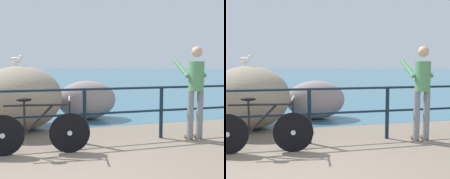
% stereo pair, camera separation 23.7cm
% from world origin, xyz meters
% --- Properties ---
extents(ground_plane, '(120.00, 120.00, 0.10)m').
position_xyz_m(ground_plane, '(0.00, 20.00, -0.05)').
color(ground_plane, '#756656').
extents(sea_surface, '(120.00, 90.00, 0.01)m').
position_xyz_m(sea_surface, '(0.00, 47.89, 0.00)').
color(sea_surface, '#38667A').
rests_on(sea_surface, ground_plane).
extents(promenade_railing, '(7.62, 0.07, 1.02)m').
position_xyz_m(promenade_railing, '(0.00, 1.70, 0.64)').
color(promenade_railing, black).
rests_on(promenade_railing, ground_plane).
extents(bicycle, '(1.69, 0.48, 0.92)m').
position_xyz_m(bicycle, '(-0.07, 1.35, 0.39)').
color(bicycle, black).
rests_on(bicycle, ground_plane).
extents(person_at_railing, '(0.45, 0.64, 1.78)m').
position_xyz_m(person_at_railing, '(2.83, 1.42, 0.99)').
color(person_at_railing, slate).
rests_on(person_at_railing, ground_plane).
extents(breakwater_boulder_main, '(1.80, 1.75, 1.41)m').
position_xyz_m(breakwater_boulder_main, '(-0.43, 3.14, 0.71)').
color(breakwater_boulder_main, gray).
rests_on(breakwater_boulder_main, ground).
extents(breakwater_boulder_right, '(1.55, 0.97, 1.02)m').
position_xyz_m(breakwater_boulder_right, '(1.17, 3.86, 0.51)').
color(breakwater_boulder_right, gray).
rests_on(breakwater_boulder_right, ground).
extents(seagull, '(0.33, 0.23, 0.23)m').
position_xyz_m(seagull, '(-0.51, 3.20, 1.55)').
color(seagull, gold).
rests_on(seagull, breakwater_boulder_main).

